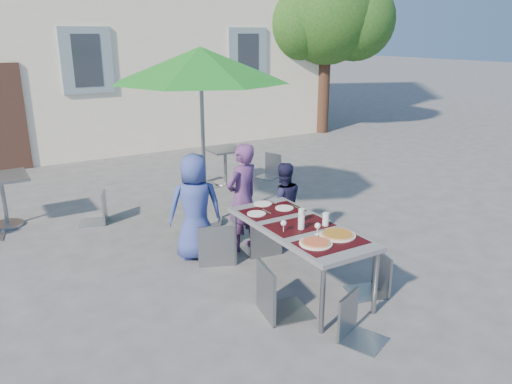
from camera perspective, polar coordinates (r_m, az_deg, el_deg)
ground at (r=5.43m, az=2.08°, el=-12.92°), size 90.00×90.00×0.00m
tree at (r=14.63m, az=8.09°, el=19.46°), size 3.60×3.00×4.70m
dining_table at (r=5.52m, az=4.96°, el=-4.35°), size 0.80×1.85×0.76m
pizza_near_left at (r=5.03m, az=6.84°, el=-5.79°), size 0.33×0.33×0.03m
pizza_near_right at (r=5.26m, az=9.29°, el=-4.81°), size 0.38×0.38×0.03m
glassware at (r=5.44m, az=5.93°, el=-3.23°), size 0.56×0.46×0.15m
place_settings at (r=5.98m, az=1.41°, el=-1.88°), size 0.65×0.49×0.01m
child_0 at (r=6.30m, az=-6.99°, el=-1.72°), size 0.77×0.61×1.37m
child_1 at (r=6.50m, az=-1.57°, el=-0.64°), size 0.60×0.49×1.44m
child_2 at (r=6.69m, az=3.07°, el=-1.41°), size 0.62×0.46×1.15m
chair_0 at (r=6.14m, az=-4.71°, el=-3.04°), size 0.59×0.59×1.01m
chair_1 at (r=6.38m, az=0.82°, el=-2.29°), size 0.49×0.50×0.99m
chair_2 at (r=6.62m, az=2.72°, el=-1.54°), size 0.44×0.44×0.99m
chair_3 at (r=5.00m, az=2.34°, el=-7.66°), size 0.55×0.55×1.06m
chair_4 at (r=5.62m, az=13.56°, el=-6.53°), size 0.48×0.48×0.87m
chair_5 at (r=4.77m, az=11.62°, el=-11.21°), size 0.49×0.49×0.84m
patio_umbrella at (r=7.11m, az=-6.35°, el=14.13°), size 2.50×2.50×2.59m
cafe_table_0 at (r=8.23m, az=-26.99°, el=0.07°), size 0.73×0.73×0.78m
bg_chair_r_0 at (r=7.86m, az=-17.80°, el=0.26°), size 0.51×0.51×0.89m
cafe_table_1 at (r=9.50m, az=-3.54°, el=3.59°), size 0.64×0.64×0.69m
bg_chair_l_1 at (r=9.33m, az=-5.98°, el=3.95°), size 0.43×0.43×0.96m
bg_chair_r_1 at (r=9.98m, az=1.66°, el=4.62°), size 0.50×0.50×0.87m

